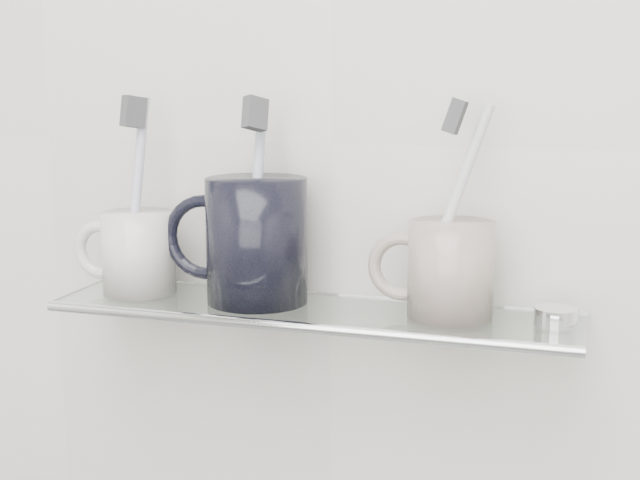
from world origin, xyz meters
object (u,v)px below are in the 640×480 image
at_px(shelf_glass, 312,311).
at_px(mug_right, 451,270).
at_px(mug_center, 257,241).
at_px(mug_left, 139,252).

distance_m(shelf_glass, mug_right, 0.14).
xyz_separation_m(mug_center, mug_right, (0.19, 0.00, -0.02)).
height_order(shelf_glass, mug_right, mug_right).
bearing_deg(mug_left, shelf_glass, -0.10).
relative_size(mug_left, mug_right, 0.94).
distance_m(mug_left, mug_right, 0.31).
distance_m(shelf_glass, mug_left, 0.19).
bearing_deg(shelf_glass, mug_right, 2.21).
height_order(mug_left, mug_right, mug_right).
bearing_deg(mug_left, mug_right, 1.45).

